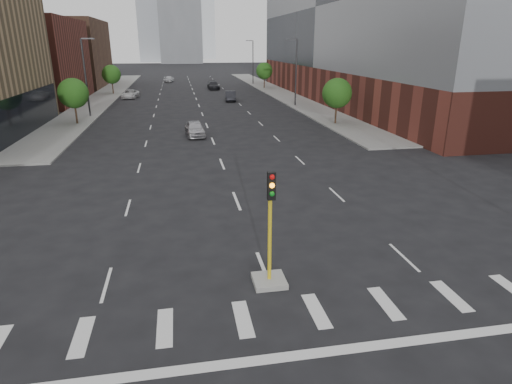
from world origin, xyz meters
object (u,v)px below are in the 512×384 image
object	(u,v)px
car_distant	(169,79)
car_deep_right	(213,85)
car_mid_right	(230,96)
median_traffic_signal	(270,260)
car_near_left	(195,129)
car_far_left	(130,94)

from	to	relation	value
car_distant	car_deep_right	bearing A→B (deg)	-55.19
car_mid_right	car_distant	bearing A→B (deg)	110.66
car_mid_right	median_traffic_signal	bearing A→B (deg)	-89.86
car_deep_right	car_distant	size ratio (longest dim) A/B	1.22
car_near_left	car_mid_right	size ratio (longest dim) A/B	0.94
car_far_left	car_distant	bearing A→B (deg)	85.52
car_mid_right	car_distant	xyz separation A→B (m)	(-9.73, 36.21, -0.03)
car_near_left	car_far_left	world-z (taller)	car_near_left
median_traffic_signal	car_near_left	world-z (taller)	median_traffic_signal
car_near_left	car_distant	bearing A→B (deg)	89.01
car_deep_right	car_distant	xyz separation A→B (m)	(-8.64, 17.94, -0.03)
car_mid_right	car_distant	size ratio (longest dim) A/B	1.08
car_mid_right	car_deep_right	world-z (taller)	car_mid_right
car_mid_right	car_far_left	distance (m)	16.87
car_deep_right	car_distant	world-z (taller)	car_deep_right
median_traffic_signal	car_near_left	distance (m)	27.60
median_traffic_signal	car_near_left	bearing A→B (deg)	93.12
median_traffic_signal	car_deep_right	world-z (taller)	median_traffic_signal
median_traffic_signal	car_distant	xyz separation A→B (m)	(-4.61, 89.52, -0.26)
car_mid_right	car_deep_right	distance (m)	18.30
car_near_left	car_far_left	bearing A→B (deg)	101.79
median_traffic_signal	car_distant	distance (m)	89.64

